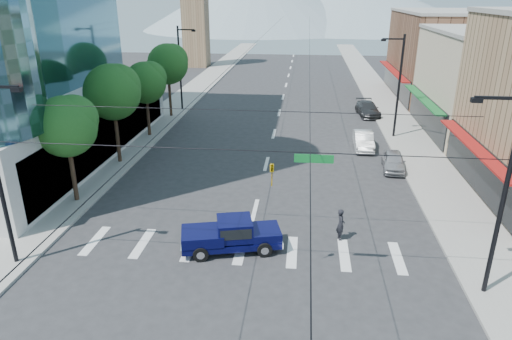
# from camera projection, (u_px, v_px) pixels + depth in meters

# --- Properties ---
(ground) EXTENTS (160.00, 160.00, 0.00)m
(ground) POSITION_uv_depth(u_px,v_px,m) (241.00, 266.00, 21.88)
(ground) COLOR #28282B
(ground) RESTS_ON ground
(sidewalk_left) EXTENTS (4.00, 120.00, 0.15)m
(sidewalk_left) POSITION_uv_depth(u_px,v_px,m) (193.00, 91.00, 60.11)
(sidewalk_left) COLOR gray
(sidewalk_left) RESTS_ON ground
(sidewalk_right) EXTENTS (4.00, 120.00, 0.15)m
(sidewalk_right) POSITION_uv_depth(u_px,v_px,m) (379.00, 95.00, 57.68)
(sidewalk_right) COLOR gray
(sidewalk_right) RESTS_ON ground
(shop_mid) EXTENTS (12.00, 14.00, 9.00)m
(shop_mid) POSITION_uv_depth(u_px,v_px,m) (501.00, 86.00, 40.45)
(shop_mid) COLOR tan
(shop_mid) RESTS_ON ground
(shop_far) EXTENTS (12.00, 18.00, 10.00)m
(shop_far) POSITION_uv_depth(u_px,v_px,m) (450.00, 56.00, 55.08)
(shop_far) COLOR brown
(shop_far) RESTS_ON ground
(clock_tower) EXTENTS (4.80, 4.80, 20.40)m
(clock_tower) POSITION_uv_depth(u_px,v_px,m) (195.00, 2.00, 77.09)
(clock_tower) COLOR #8C6B4C
(clock_tower) RESTS_ON ground
(mountain_right) EXTENTS (90.00, 90.00, 18.00)m
(mountain_right) POSITION_uv_depth(u_px,v_px,m) (357.00, 2.00, 164.75)
(mountain_right) COLOR gray
(mountain_right) RESTS_ON ground
(tree_near) EXTENTS (3.65, 3.64, 6.71)m
(tree_near) POSITION_uv_depth(u_px,v_px,m) (68.00, 124.00, 26.83)
(tree_near) COLOR black
(tree_near) RESTS_ON ground
(tree_midnear) EXTENTS (4.09, 4.09, 7.52)m
(tree_midnear) POSITION_uv_depth(u_px,v_px,m) (114.00, 90.00, 33.10)
(tree_midnear) COLOR black
(tree_midnear) RESTS_ON ground
(tree_midfar) EXTENTS (3.65, 3.64, 6.71)m
(tree_midfar) POSITION_uv_depth(u_px,v_px,m) (147.00, 81.00, 39.80)
(tree_midfar) COLOR black
(tree_midfar) RESTS_ON ground
(tree_far) EXTENTS (4.09, 4.09, 7.52)m
(tree_far) POSITION_uv_depth(u_px,v_px,m) (169.00, 63.00, 46.06)
(tree_far) COLOR black
(tree_far) RESTS_ON ground
(signal_rig) EXTENTS (21.80, 0.20, 9.00)m
(signal_rig) POSITION_uv_depth(u_px,v_px,m) (241.00, 185.00, 19.25)
(signal_rig) COLOR black
(signal_rig) RESTS_ON ground
(lamp_pole_nw) EXTENTS (2.00, 0.25, 9.00)m
(lamp_pole_nw) POSITION_uv_depth(u_px,v_px,m) (181.00, 65.00, 48.94)
(lamp_pole_nw) COLOR black
(lamp_pole_nw) RESTS_ON ground
(lamp_pole_ne) EXTENTS (2.00, 0.25, 9.00)m
(lamp_pole_ne) POSITION_uv_depth(u_px,v_px,m) (398.00, 83.00, 39.38)
(lamp_pole_ne) COLOR black
(lamp_pole_ne) RESTS_ON ground
(pickup_truck) EXTENTS (5.31, 2.93, 1.71)m
(pickup_truck) POSITION_uv_depth(u_px,v_px,m) (231.00, 234.00, 22.92)
(pickup_truck) COLOR #070938
(pickup_truck) RESTS_ON ground
(pedestrian) EXTENTS (0.52, 0.70, 1.75)m
(pedestrian) POSITION_uv_depth(u_px,v_px,m) (341.00, 224.00, 23.92)
(pedestrian) COLOR black
(pedestrian) RESTS_ON ground
(parked_car_near) EXTENTS (1.87, 3.99, 1.32)m
(parked_car_near) POSITION_uv_depth(u_px,v_px,m) (394.00, 161.00, 33.50)
(parked_car_near) COLOR #9F9EA3
(parked_car_near) RESTS_ON ground
(parked_car_mid) EXTENTS (1.56, 4.31, 1.41)m
(parked_car_mid) POSITION_uv_depth(u_px,v_px,m) (363.00, 140.00, 38.06)
(parked_car_mid) COLOR silver
(parked_car_mid) RESTS_ON ground
(parked_car_far) EXTENTS (2.47, 5.10, 1.43)m
(parked_car_far) POSITION_uv_depth(u_px,v_px,m) (368.00, 109.00, 48.30)
(parked_car_far) COLOR #2E2E30
(parked_car_far) RESTS_ON ground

